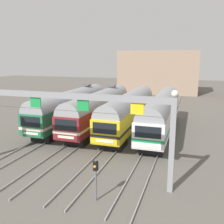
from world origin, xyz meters
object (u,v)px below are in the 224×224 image
commuter_train_white (161,112)px  yard_signal_mast (96,173)px  commuter_train_green (71,106)px  catenary_gantry (59,111)px  commuter_train_maroon (99,108)px  commuter_train_yellow (129,110)px

commuter_train_white → yard_signal_mast: (-1.98, -16.16, -0.78)m
commuter_train_green → commuter_train_white: size_ratio=1.00×
catenary_gantry → commuter_train_maroon: bearing=98.3°
yard_signal_mast → commuter_train_yellow: bearing=97.0°
commuter_train_green → commuter_train_maroon: 3.96m
commuter_train_white → yard_signal_mast: bearing=-97.0°
commuter_train_maroon → catenary_gantry: size_ratio=1.06×
yard_signal_mast → commuter_train_maroon: bearing=110.2°
commuter_train_yellow → yard_signal_mast: size_ratio=6.62×
catenary_gantry → yard_signal_mast: catenary_gantry is taller
commuter_train_maroon → commuter_train_yellow: size_ratio=1.00×
commuter_train_yellow → yard_signal_mast: bearing=-83.0°
commuter_train_green → catenary_gantry: (5.94, -13.50, 2.41)m
commuter_train_maroon → catenary_gantry: 13.85m
commuter_train_green → catenary_gantry: 14.94m
commuter_train_yellow → commuter_train_white: 3.96m
commuter_train_white → commuter_train_maroon: bearing=180.0°
commuter_train_green → catenary_gantry: bearing=-66.3°
commuter_train_green → commuter_train_yellow: commuter_train_green is taller
commuter_train_green → commuter_train_yellow: bearing=-0.0°
commuter_train_white → catenary_gantry: (-5.94, -13.49, 2.41)m
catenary_gantry → yard_signal_mast: bearing=-33.9°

